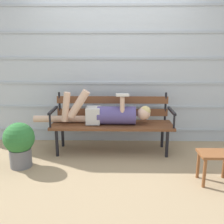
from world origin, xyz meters
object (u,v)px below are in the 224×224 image
(reclining_person, at_px, (107,114))
(footstool, at_px, (216,159))
(potted_plant, at_px, (19,142))
(park_bench, at_px, (112,120))

(reclining_person, bearing_deg, footstool, -34.99)
(reclining_person, relative_size, footstool, 4.53)
(potted_plant, bearing_deg, park_bench, 26.88)
(park_bench, distance_m, footstool, 1.53)
(park_bench, bearing_deg, footstool, -38.88)
(footstool, bearing_deg, potted_plant, 171.33)
(reclining_person, bearing_deg, potted_plant, -154.50)
(footstool, distance_m, potted_plant, 2.38)
(park_bench, height_order, potted_plant, park_bench)
(footstool, height_order, potted_plant, potted_plant)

